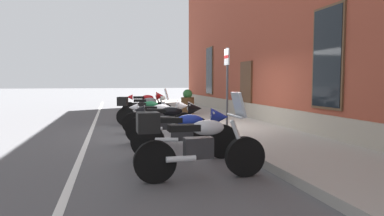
# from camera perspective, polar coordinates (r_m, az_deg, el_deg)

# --- Properties ---
(ground_plane) EXTENTS (140.00, 140.00, 0.00)m
(ground_plane) POSITION_cam_1_polar(r_m,az_deg,el_deg) (10.49, 1.13, -3.93)
(ground_plane) COLOR #4C4C4F
(sidewalk) EXTENTS (31.84, 2.61, 0.15)m
(sidewalk) POSITION_cam_1_polar(r_m,az_deg,el_deg) (10.87, 7.81, -3.26)
(sidewalk) COLOR gray
(sidewalk) RESTS_ON ground_plane
(lane_stripe) EXTENTS (31.84, 0.12, 0.01)m
(lane_stripe) POSITION_cam_1_polar(r_m,az_deg,el_deg) (10.19, -16.64, -4.34)
(lane_stripe) COLOR silver
(lane_stripe) RESTS_ON ground_plane
(motorcycle_red_sport) EXTENTS (0.62, 2.02, 1.06)m
(motorcycle_red_sport) POSITION_cam_1_polar(r_m,az_deg,el_deg) (15.29, -7.45, 0.83)
(motorcycle_red_sport) COLOR black
(motorcycle_red_sport) RESTS_ON ground_plane
(motorcycle_grey_naked) EXTENTS (0.62, 2.09, 0.96)m
(motorcycle_grey_naked) POSITION_cam_1_polar(r_m,az_deg,el_deg) (13.62, -7.34, -0.01)
(motorcycle_grey_naked) COLOR black
(motorcycle_grey_naked) RESTS_ON ground_plane
(motorcycle_green_touring) EXTENTS (0.87, 2.12, 1.28)m
(motorcycle_green_touring) POSITION_cam_1_polar(r_m,az_deg,el_deg) (11.87, -7.91, -0.39)
(motorcycle_green_touring) COLOR black
(motorcycle_green_touring) RESTS_ON ground_plane
(motorcycle_white_sport) EXTENTS (0.62, 2.11, 0.99)m
(motorcycle_white_sport) POSITION_cam_1_polar(r_m,az_deg,el_deg) (10.12, -5.09, -1.15)
(motorcycle_white_sport) COLOR black
(motorcycle_white_sport) RESTS_ON ground_plane
(motorcycle_black_sport) EXTENTS (0.70, 2.07, 1.04)m
(motorcycle_black_sport) POSITION_cam_1_polar(r_m,az_deg,el_deg) (8.50, -3.51, -2.06)
(motorcycle_black_sport) COLOR black
(motorcycle_black_sport) RESTS_ON ground_plane
(motorcycle_blue_sport) EXTENTS (0.74, 2.12, 1.01)m
(motorcycle_blue_sport) POSITION_cam_1_polar(r_m,az_deg,el_deg) (6.81, -0.55, -3.79)
(motorcycle_blue_sport) COLOR black
(motorcycle_blue_sport) RESTS_ON ground_plane
(motorcycle_silver_touring) EXTENTS (0.62, 2.09, 1.36)m
(motorcycle_silver_touring) POSITION_cam_1_polar(r_m,az_deg,el_deg) (5.30, 0.41, -5.99)
(motorcycle_silver_touring) COLOR black
(motorcycle_silver_touring) RESTS_ON ground_plane
(parking_sign) EXTENTS (0.36, 0.07, 2.28)m
(parking_sign) POSITION_cam_1_polar(r_m,az_deg,el_deg) (9.41, 5.83, 5.08)
(parking_sign) COLOR #4C4C51
(parking_sign) RESTS_ON sidewalk
(barrel_planter) EXTENTS (0.59, 0.59, 1.03)m
(barrel_planter) POSITION_cam_1_polar(r_m,az_deg,el_deg) (14.70, -0.73, 0.84)
(barrel_planter) COLOR brown
(barrel_planter) RESTS_ON sidewalk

